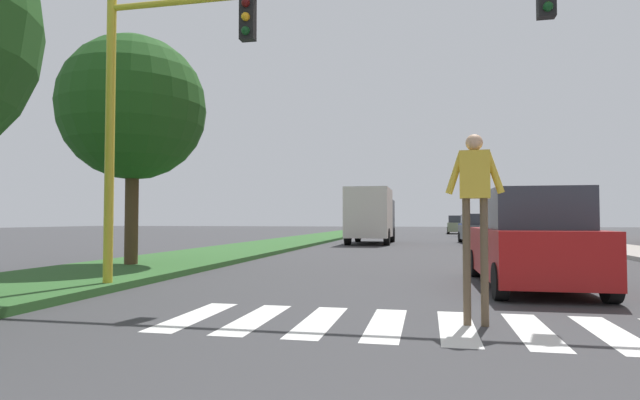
{
  "coord_description": "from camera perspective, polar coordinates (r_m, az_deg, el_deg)",
  "views": [
    {
      "loc": [
        0.09,
        -0.17,
        1.37
      ],
      "look_at": [
        -3.15,
        15.28,
        1.98
      ],
      "focal_mm": 28.8,
      "sensor_mm": 36.0,
      "label": 1
    }
  ],
  "objects": [
    {
      "name": "sedan_far_horizon",
      "position": [
        51.58,
        15.0,
        -2.74
      ],
      "size": [
        2.03,
        4.48,
        1.76
      ],
      "color": "gray",
      "rests_on": "ground_plane"
    },
    {
      "name": "suv_crossing",
      "position": [
        11.21,
        22.36,
        -4.28
      ],
      "size": [
        2.04,
        4.64,
        1.97
      ],
      "color": "maroon",
      "rests_on": "ground_plane"
    },
    {
      "name": "median_strip",
      "position": [
        29.24,
        -3.57,
        -4.73
      ],
      "size": [
        3.97,
        64.0,
        0.15
      ],
      "primitive_type": "cube",
      "color": "#2D5B28",
      "rests_on": "ground_plane"
    },
    {
      "name": "sedan_midblock",
      "position": [
        30.69,
        17.2,
        -3.18
      ],
      "size": [
        2.09,
        4.47,
        1.7
      ],
      "color": "#474C51",
      "rests_on": "ground_plane"
    },
    {
      "name": "tree_mid",
      "position": [
        15.38,
        -20.06,
        9.54
      ],
      "size": [
        4.0,
        4.0,
        6.33
      ],
      "color": "#4C3823",
      "rests_on": "median_strip"
    },
    {
      "name": "sedan_distant",
      "position": [
        43.1,
        16.56,
        -2.85
      ],
      "size": [
        2.01,
        4.14,
        1.74
      ],
      "color": "navy",
      "rests_on": "ground_plane"
    },
    {
      "name": "sidewalk_right",
      "position": [
        29.37,
        28.2,
        -4.46
      ],
      "size": [
        3.0,
        64.0,
        0.15
      ],
      "primitive_type": "cube",
      "color": "#9E9991",
      "rests_on": "ground_plane"
    },
    {
      "name": "truck_box_delivery",
      "position": [
        29.47,
        5.68,
        -1.67
      ],
      "size": [
        2.4,
        6.2,
        3.1
      ],
      "color": "#474C51",
      "rests_on": "ground_plane"
    },
    {
      "name": "crosswalk",
      "position": [
        6.93,
        11.17,
        -13.53
      ],
      "size": [
        6.75,
        2.2,
        0.01
      ],
      "color": "silver",
      "rests_on": "ground_plane"
    },
    {
      "name": "traffic_light_gantry",
      "position": [
        9.95,
        -8.03,
        15.46
      ],
      "size": [
        9.53,
        0.3,
        6.0
      ],
      "color": "gold",
      "rests_on": "median_strip"
    },
    {
      "name": "ground_plane",
      "position": [
        30.2,
        11.7,
        -4.75
      ],
      "size": [
        140.0,
        140.0,
        0.0
      ],
      "primitive_type": "plane",
      "color": "#38383A"
    },
    {
      "name": "pedestrian_performer",
      "position": [
        6.98,
        16.82,
        0.28
      ],
      "size": [
        0.75,
        0.26,
        2.49
      ],
      "color": "brown",
      "rests_on": "ground_plane"
    }
  ]
}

